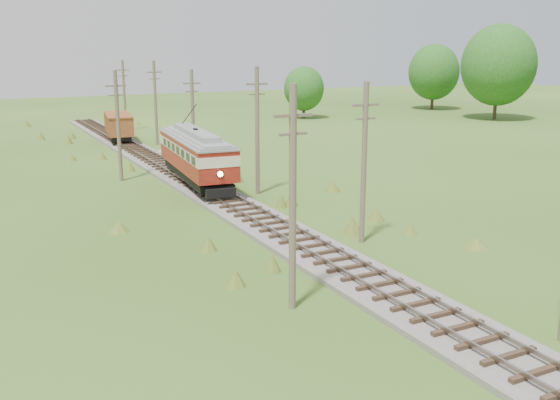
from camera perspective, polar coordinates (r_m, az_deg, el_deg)
railbed_main at (r=46.51m, az=-7.19°, el=1.16°), size 3.60×96.00×0.57m
streetcar at (r=46.88m, az=-7.67°, el=4.32°), size 4.05×12.66×5.73m
gondola at (r=70.83m, az=-14.54°, el=6.65°), size 3.72×8.22×2.63m
gravel_pile at (r=64.43m, az=-9.52°, el=4.96°), size 3.39×3.59×1.23m
utility_pole_r_2 at (r=33.12m, az=7.69°, el=3.47°), size 1.60×0.30×8.60m
utility_pole_r_3 at (r=44.20m, az=-2.09°, el=6.44°), size 1.60×0.30×9.00m
utility_pole_r_4 at (r=56.14m, az=-7.97°, el=7.58°), size 1.60×0.30×8.40m
utility_pole_r_5 at (r=68.58m, az=-11.32°, el=8.78°), size 1.60×0.30×8.90m
utility_pole_r_6 at (r=81.08m, az=-14.05°, el=9.31°), size 1.60×0.30×8.70m
utility_pole_l_a at (r=24.21m, az=1.16°, el=0.24°), size 1.60×0.30×9.00m
utility_pole_l_b at (r=50.25m, az=-14.58°, el=6.67°), size 1.60×0.30×8.60m
tree_right_4 at (r=96.28m, az=19.35°, el=11.56°), size 10.50×10.50×13.53m
tree_right_5 at (r=109.33m, az=13.88°, el=11.29°), size 8.40×8.40×10.82m
tree_mid_b at (r=92.78m, az=2.20°, el=10.14°), size 5.88×5.88×7.57m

